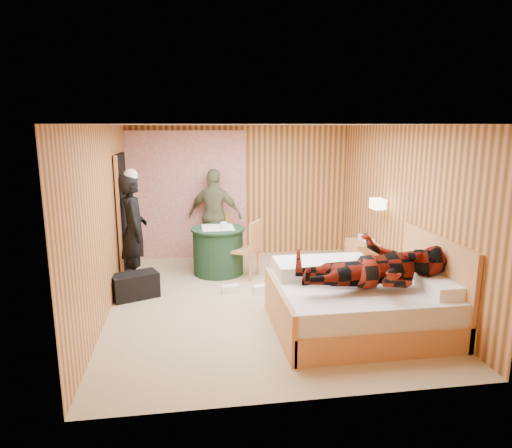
{
  "coord_description": "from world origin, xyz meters",
  "views": [
    {
      "loc": [
        -0.98,
        -6.17,
        2.49
      ],
      "look_at": [
        0.0,
        0.41,
        1.05
      ],
      "focal_mm": 32.0,
      "sensor_mm": 36.0,
      "label": 1
    }
  ],
  "objects": [
    {
      "name": "ceiling",
      "position": [
        0.0,
        0.0,
        2.5
      ],
      "size": [
        4.2,
        5.0,
        0.01
      ],
      "primitive_type": "cube",
      "color": "white",
      "rests_on": "wall_back"
    },
    {
      "name": "woman_standing",
      "position": [
        -1.85,
        1.0,
        0.88
      ],
      "size": [
        0.53,
        0.71,
        1.77
      ],
      "primitive_type": "imported",
      "rotation": [
        0.0,
        0.0,
        1.75
      ],
      "color": "black",
      "rests_on": "floor"
    },
    {
      "name": "round_table",
      "position": [
        -0.51,
        1.35,
        0.41
      ],
      "size": [
        0.91,
        0.91,
        0.81
      ],
      "color": "#1D402D",
      "rests_on": "floor"
    },
    {
      "name": "doorway",
      "position": [
        -2.06,
        1.4,
        1.02
      ],
      "size": [
        0.06,
        0.9,
        2.05
      ],
      "primitive_type": "cube",
      "color": "black",
      "rests_on": "floor"
    },
    {
      "name": "curtain",
      "position": [
        -1.0,
        2.43,
        1.2
      ],
      "size": [
        2.2,
        0.08,
        2.4
      ],
      "primitive_type": "cube",
      "color": "beige",
      "rests_on": "floor"
    },
    {
      "name": "sneaker_left",
      "position": [
        -0.4,
        0.38,
        0.06
      ],
      "size": [
        0.27,
        0.14,
        0.12
      ],
      "primitive_type": "cube",
      "rotation": [
        0.0,
        0.0,
        0.14
      ],
      "color": "white",
      "rests_on": "floor"
    },
    {
      "name": "book_upper",
      "position": [
        1.88,
        0.82,
        0.62
      ],
      "size": [
        0.22,
        0.26,
        0.02
      ],
      "primitive_type": "imported",
      "rotation": [
        0.0,
        0.0,
        -0.3
      ],
      "color": "white",
      "rests_on": "nightstand"
    },
    {
      "name": "chair_near",
      "position": [
        -0.02,
        1.04,
        0.56
      ],
      "size": [
        0.6,
        0.6,
        0.96
      ],
      "rotation": [
        0.0,
        0.0,
        -2.1
      ],
      "color": "#E49C5D",
      "rests_on": "floor"
    },
    {
      "name": "sneaker_right",
      "position": [
        0.08,
        0.29,
        0.06
      ],
      "size": [
        0.31,
        0.19,
        0.13
      ],
      "primitive_type": "cube",
      "rotation": [
        0.0,
        0.0,
        0.27
      ],
      "color": "white",
      "rests_on": "floor"
    },
    {
      "name": "floor",
      "position": [
        0.0,
        0.0,
        0.0
      ],
      "size": [
        4.2,
        5.0,
        0.01
      ],
      "primitive_type": "cube",
      "color": "tan",
      "rests_on": "ground"
    },
    {
      "name": "wall_right",
      "position": [
        2.1,
        0.0,
        1.25
      ],
      "size": [
        0.02,
        5.0,
        2.5
      ],
      "primitive_type": "cube",
      "color": "#E59158",
      "rests_on": "floor"
    },
    {
      "name": "man_on_bed",
      "position": [
        1.15,
        -1.31,
        1.01
      ],
      "size": [
        0.86,
        0.67,
        1.77
      ],
      "primitive_type": "imported",
      "rotation": [
        0.0,
        1.57,
        0.0
      ],
      "color": "maroon",
      "rests_on": "bed"
    },
    {
      "name": "wall_lamp",
      "position": [
        1.92,
        0.45,
        1.3
      ],
      "size": [
        0.26,
        0.24,
        0.16
      ],
      "color": "gold",
      "rests_on": "wall_right"
    },
    {
      "name": "cup_nightstand",
      "position": [
        1.88,
        1.0,
        0.64
      ],
      "size": [
        0.11,
        0.11,
        0.09
      ],
      "primitive_type": "imported",
      "rotation": [
        0.0,
        0.0,
        -0.15
      ],
      "color": "white",
      "rests_on": "nightstand"
    },
    {
      "name": "man_at_table",
      "position": [
        -0.51,
        2.11,
        0.86
      ],
      "size": [
        1.09,
        0.78,
        1.72
      ],
      "primitive_type": "imported",
      "rotation": [
        0.0,
        0.0,
        2.74
      ],
      "color": "#726F4C",
      "rests_on": "floor"
    },
    {
      "name": "nightstand",
      "position": [
        1.88,
        0.87,
        0.31
      ],
      "size": [
        0.45,
        0.61,
        0.59
      ],
      "color": "#E49C5D",
      "rests_on": "floor"
    },
    {
      "name": "wall_back",
      "position": [
        0.0,
        2.5,
        1.25
      ],
      "size": [
        4.2,
        0.02,
        2.5
      ],
      "primitive_type": "cube",
      "color": "#E59158",
      "rests_on": "floor"
    },
    {
      "name": "duffel_bag",
      "position": [
        -1.8,
        0.38,
        0.19
      ],
      "size": [
        0.74,
        0.57,
        0.37
      ],
      "primitive_type": "cube",
      "rotation": [
        0.0,
        0.0,
        0.39
      ],
      "color": "black",
      "rests_on": "floor"
    },
    {
      "name": "chair_far",
      "position": [
        -0.48,
        2.06,
        0.54
      ],
      "size": [
        0.54,
        0.54,
        0.93
      ],
      "rotation": [
        0.0,
        0.0,
        -0.35
      ],
      "color": "#E49C5D",
      "rests_on": "floor"
    },
    {
      "name": "cup_table",
      "position": [
        -0.41,
        1.3,
        0.86
      ],
      "size": [
        0.16,
        0.16,
        0.1
      ],
      "primitive_type": "imported",
      "rotation": [
        0.0,
        0.0,
        0.43
      ],
      "color": "white",
      "rests_on": "round_table"
    },
    {
      "name": "book_lower",
      "position": [
        1.88,
        0.82,
        0.6
      ],
      "size": [
        0.18,
        0.24,
        0.02
      ],
      "primitive_type": "imported",
      "rotation": [
        0.0,
        0.0,
        -0.09
      ],
      "color": "white",
      "rests_on": "nightstand"
    },
    {
      "name": "wall_left",
      "position": [
        -2.1,
        0.0,
        1.25
      ],
      "size": [
        0.02,
        5.0,
        2.5
      ],
      "primitive_type": "cube",
      "color": "#E59158",
      "rests_on": "floor"
    },
    {
      "name": "bed",
      "position": [
        1.12,
        -1.08,
        0.33
      ],
      "size": [
        2.12,
        1.67,
        1.15
      ],
      "color": "#E49C5D",
      "rests_on": "floor"
    }
  ]
}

